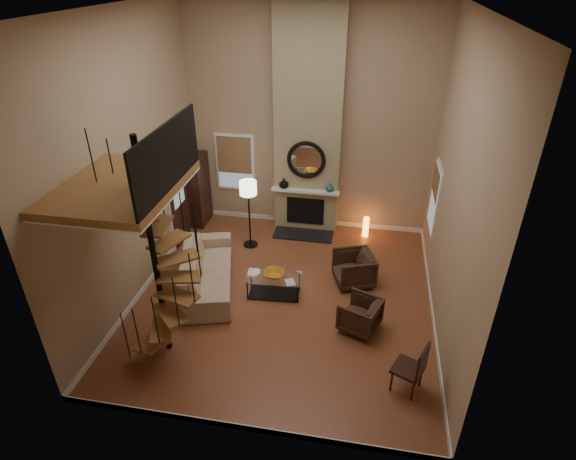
% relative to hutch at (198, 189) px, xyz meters
% --- Properties ---
extents(ground, '(6.00, 6.50, 0.01)m').
position_rel_hutch_xyz_m(ground, '(2.81, -2.80, -0.95)').
color(ground, '#9E5833').
rests_on(ground, ground).
extents(back_wall, '(6.00, 0.02, 5.50)m').
position_rel_hutch_xyz_m(back_wall, '(2.81, 0.45, 1.80)').
color(back_wall, tan).
rests_on(back_wall, ground).
extents(front_wall, '(6.00, 0.02, 5.50)m').
position_rel_hutch_xyz_m(front_wall, '(2.81, -6.05, 1.80)').
color(front_wall, tan).
rests_on(front_wall, ground).
extents(left_wall, '(0.02, 6.50, 5.50)m').
position_rel_hutch_xyz_m(left_wall, '(-0.19, -2.80, 1.80)').
color(left_wall, tan).
rests_on(left_wall, ground).
extents(right_wall, '(0.02, 6.50, 5.50)m').
position_rel_hutch_xyz_m(right_wall, '(5.81, -2.80, 1.80)').
color(right_wall, tan).
rests_on(right_wall, ground).
extents(ceiling, '(6.00, 6.50, 0.01)m').
position_rel_hutch_xyz_m(ceiling, '(2.81, -2.80, 4.54)').
color(ceiling, silver).
rests_on(ceiling, back_wall).
extents(baseboard_back, '(6.00, 0.02, 0.12)m').
position_rel_hutch_xyz_m(baseboard_back, '(2.81, 0.44, -0.89)').
color(baseboard_back, white).
rests_on(baseboard_back, ground).
extents(baseboard_front, '(6.00, 0.02, 0.12)m').
position_rel_hutch_xyz_m(baseboard_front, '(2.81, -6.04, -0.89)').
color(baseboard_front, white).
rests_on(baseboard_front, ground).
extents(baseboard_left, '(0.02, 6.50, 0.12)m').
position_rel_hutch_xyz_m(baseboard_left, '(-0.18, -2.80, -0.89)').
color(baseboard_left, white).
rests_on(baseboard_left, ground).
extents(baseboard_right, '(0.02, 6.50, 0.12)m').
position_rel_hutch_xyz_m(baseboard_right, '(5.80, -2.80, -0.89)').
color(baseboard_right, white).
rests_on(baseboard_right, ground).
extents(chimney_breast, '(1.60, 0.38, 5.50)m').
position_rel_hutch_xyz_m(chimney_breast, '(2.81, 0.26, 1.80)').
color(chimney_breast, '#988A62').
rests_on(chimney_breast, ground).
extents(hearth, '(1.50, 0.60, 0.04)m').
position_rel_hutch_xyz_m(hearth, '(2.81, -0.23, -0.93)').
color(hearth, black).
rests_on(hearth, ground).
extents(firebox, '(0.95, 0.02, 0.72)m').
position_rel_hutch_xyz_m(firebox, '(2.81, 0.06, -0.40)').
color(firebox, black).
rests_on(firebox, chimney_breast).
extents(mantel, '(1.70, 0.18, 0.06)m').
position_rel_hutch_xyz_m(mantel, '(2.81, -0.02, 0.20)').
color(mantel, white).
rests_on(mantel, chimney_breast).
extents(mirror_frame, '(0.94, 0.10, 0.94)m').
position_rel_hutch_xyz_m(mirror_frame, '(2.81, 0.04, 1.00)').
color(mirror_frame, black).
rests_on(mirror_frame, chimney_breast).
extents(mirror_disc, '(0.80, 0.01, 0.80)m').
position_rel_hutch_xyz_m(mirror_disc, '(2.81, 0.05, 1.00)').
color(mirror_disc, white).
rests_on(mirror_disc, chimney_breast).
extents(vase_left, '(0.24, 0.24, 0.25)m').
position_rel_hutch_xyz_m(vase_left, '(2.26, 0.02, 0.35)').
color(vase_left, black).
rests_on(vase_left, mantel).
extents(vase_right, '(0.20, 0.20, 0.21)m').
position_rel_hutch_xyz_m(vase_right, '(3.41, 0.02, 0.33)').
color(vase_right, '#18544E').
rests_on(vase_right, mantel).
extents(window_back, '(1.02, 0.06, 1.52)m').
position_rel_hutch_xyz_m(window_back, '(0.91, 0.42, 0.67)').
color(window_back, white).
rests_on(window_back, back_wall).
extents(window_right, '(0.06, 1.02, 1.52)m').
position_rel_hutch_xyz_m(window_right, '(5.79, -0.80, 0.68)').
color(window_right, white).
rests_on(window_right, right_wall).
extents(entry_door, '(0.10, 1.05, 2.16)m').
position_rel_hutch_xyz_m(entry_door, '(-0.14, -1.00, 0.10)').
color(entry_door, white).
rests_on(entry_door, ground).
extents(loft, '(1.70, 2.20, 1.09)m').
position_rel_hutch_xyz_m(loft, '(0.77, -4.60, 2.29)').
color(loft, '#996532').
rests_on(loft, left_wall).
extents(spiral_stair, '(1.47, 1.47, 4.06)m').
position_rel_hutch_xyz_m(spiral_stair, '(1.03, -4.59, 0.83)').
color(spiral_stair, black).
rests_on(spiral_stair, ground).
extents(hutch, '(0.39, 0.83, 1.86)m').
position_rel_hutch_xyz_m(hutch, '(0.00, 0.00, 0.00)').
color(hutch, black).
rests_on(hutch, ground).
extents(sofa, '(1.70, 2.80, 0.76)m').
position_rel_hutch_xyz_m(sofa, '(1.08, -2.66, -0.55)').
color(sofa, tan).
rests_on(sofa, ground).
extents(armchair_near, '(1.03, 1.01, 0.74)m').
position_rel_hutch_xyz_m(armchair_near, '(4.26, -1.99, -0.60)').
color(armchair_near, '#3D281C').
rests_on(armchair_near, ground).
extents(armchair_far, '(0.90, 0.89, 0.64)m').
position_rel_hutch_xyz_m(armchair_far, '(4.45, -3.52, -0.60)').
color(armchair_far, '#3D281C').
rests_on(armchair_far, ground).
extents(coffee_table, '(1.17, 0.64, 0.44)m').
position_rel_hutch_xyz_m(coffee_table, '(2.58, -2.75, -0.67)').
color(coffee_table, silver).
rests_on(coffee_table, ground).
extents(bowl, '(0.42, 0.42, 0.10)m').
position_rel_hutch_xyz_m(bowl, '(2.58, -2.70, -0.45)').
color(bowl, orange).
rests_on(bowl, coffee_table).
extents(book, '(0.27, 0.30, 0.02)m').
position_rel_hutch_xyz_m(book, '(2.93, -2.90, -0.49)').
color(book, gray).
rests_on(book, coffee_table).
extents(floor_lamp, '(0.40, 0.40, 1.71)m').
position_rel_hutch_xyz_m(floor_lamp, '(1.60, -0.92, 0.46)').
color(floor_lamp, black).
rests_on(floor_lamp, ground).
extents(accent_lamp, '(0.15, 0.15, 0.54)m').
position_rel_hutch_xyz_m(accent_lamp, '(4.38, 0.03, -0.70)').
color(accent_lamp, orange).
rests_on(accent_lamp, ground).
extents(side_chair, '(0.61, 0.61, 0.98)m').
position_rel_hutch_xyz_m(side_chair, '(5.29, -4.82, -0.42)').
color(side_chair, black).
rests_on(side_chair, ground).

